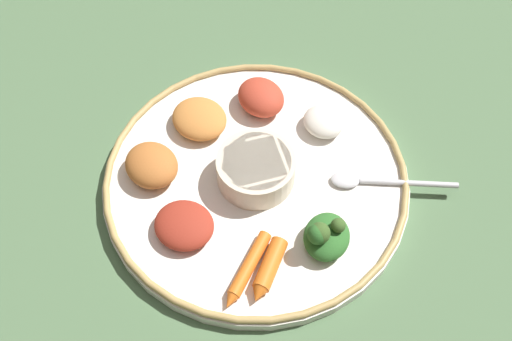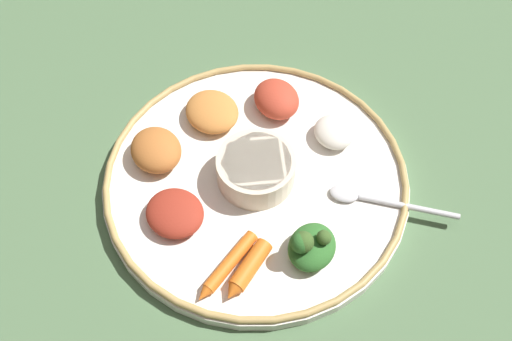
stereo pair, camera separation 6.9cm
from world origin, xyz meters
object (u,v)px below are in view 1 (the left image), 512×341
(center_bowl, at_px, (256,168))
(carrot_near_spoon, at_px, (247,269))
(carrot_outer, at_px, (268,269))
(spoon, at_px, (373,181))
(greens_pile, at_px, (325,236))

(center_bowl, distance_m, carrot_near_spoon, 0.12)
(carrot_near_spoon, distance_m, carrot_outer, 0.02)
(spoon, bearing_deg, carrot_near_spoon, 133.98)
(spoon, relative_size, carrot_outer, 1.97)
(spoon, height_order, carrot_near_spoon, carrot_near_spoon)
(center_bowl, height_order, carrot_near_spoon, center_bowl)
(center_bowl, distance_m, greens_pile, 0.12)
(carrot_near_spoon, relative_size, carrot_outer, 1.22)
(center_bowl, relative_size, carrot_outer, 1.21)
(carrot_near_spoon, bearing_deg, spoon, -46.02)
(greens_pile, xyz_separation_m, carrot_near_spoon, (-0.04, 0.08, -0.01))
(spoon, relative_size, greens_pile, 2.22)
(greens_pile, height_order, carrot_near_spoon, greens_pile)
(center_bowl, bearing_deg, carrot_near_spoon, -178.05)
(greens_pile, relative_size, carrot_near_spoon, 0.72)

